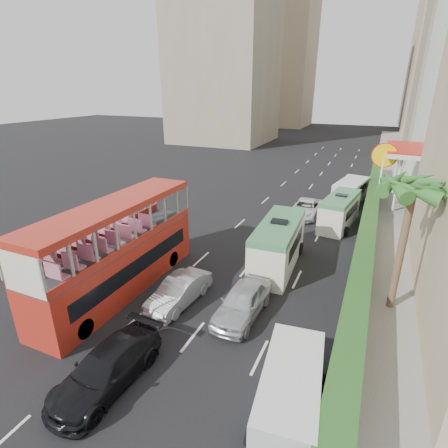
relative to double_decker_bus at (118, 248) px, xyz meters
The scene contains 17 objects.
ground_plane 6.51m from the double_decker_bus, ahead, with size 200.00×200.00×0.00m, color black.
double_decker_bus is the anchor object (origin of this frame).
car_silver_lane_a 4.46m from the double_decker_bus, ahead, with size 1.50×4.30×1.42m, color silver.
car_silver_lane_b 7.52m from the double_decker_bus, ahead, with size 1.84×4.58×1.56m, color silver.
car_black 7.33m from the double_decker_bus, 55.22° to the right, with size 2.04×5.03×1.46m, color black.
van_asset 17.78m from the double_decker_bus, 66.62° to the left, with size 2.29×4.97×1.38m, color silver.
minibus_near 9.57m from the double_decker_bus, 40.70° to the left, with size 2.19×6.57×2.91m, color silver.
minibus_far 17.90m from the double_decker_bus, 56.28° to the left, with size 1.91×5.72×2.54m, color silver.
panel_van_near 11.51m from the double_decker_bus, 21.67° to the right, with size 1.90×4.75×1.90m, color silver.
panel_van_far 24.12m from the double_decker_bus, 65.08° to the left, with size 2.15×5.38×2.15m, color silver.
sidewalk 29.26m from the double_decker_bus, 59.04° to the left, with size 6.00×120.00×0.18m, color #99968C.
kerb_wall 18.66m from the double_decker_bus, 48.93° to the left, with size 0.30×44.00×1.00m, color silver.
hedge 18.60m from the double_decker_bus, 48.93° to the left, with size 1.10×44.00×0.70m, color #2D6626.
palm_tree 14.39m from the double_decker_bus, 16.16° to the left, with size 0.36×0.36×6.40m, color brown.
shell_station 28.02m from the double_decker_bus, 55.18° to the left, with size 6.50×8.00×5.50m, color silver.
tower_far_b 107.94m from the double_decker_bus, 77.53° to the left, with size 14.00×14.00×40.00m, color gray.
tower_left_b 93.68m from the double_decker_bus, 100.08° to the left, with size 16.00×16.00×46.00m, color tan.
Camera 1 is at (6.14, -13.24, 10.65)m, focal length 28.00 mm.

